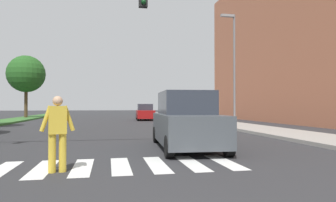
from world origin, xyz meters
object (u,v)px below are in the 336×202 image
(street_lamp_right, at_px, (233,60))
(sedan_midblock, at_px, (145,113))
(pedestrian_performer, at_px, (58,130))
(suv_crossing, at_px, (186,121))
(tree_distant, at_px, (26,74))

(street_lamp_right, bearing_deg, sedan_midblock, 110.76)
(street_lamp_right, xyz_separation_m, pedestrian_performer, (-9.37, -12.11, -3.66))
(pedestrian_performer, bearing_deg, suv_crossing, 39.87)
(pedestrian_performer, distance_m, sedan_midblock, 24.54)
(street_lamp_right, bearing_deg, pedestrian_performer, -127.74)
(street_lamp_right, height_order, suv_crossing, street_lamp_right)
(street_lamp_right, xyz_separation_m, suv_crossing, (-5.61, -8.96, -3.66))
(sedan_midblock, bearing_deg, suv_crossing, -92.95)
(suv_crossing, bearing_deg, sedan_midblock, 87.05)
(tree_distant, xyz_separation_m, pedestrian_performer, (8.14, -30.18, -4.18))
(pedestrian_performer, height_order, sedan_midblock, pedestrian_performer)
(street_lamp_right, height_order, sedan_midblock, street_lamp_right)
(tree_distant, bearing_deg, pedestrian_performer, -74.90)
(tree_distant, distance_m, street_lamp_right, 25.17)
(tree_distant, bearing_deg, suv_crossing, -66.23)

